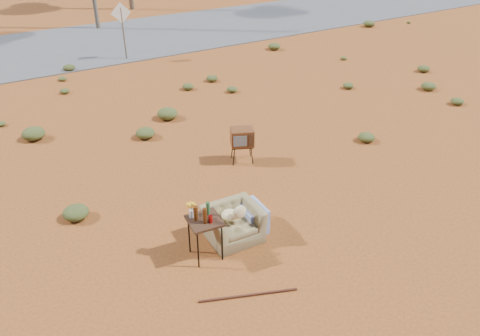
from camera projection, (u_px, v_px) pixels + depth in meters
ground at (262, 232)px, 9.06m from camera, size 140.00×140.00×0.00m
highway at (70, 46)px, 20.13m from camera, size 140.00×7.00×0.04m
armchair at (237, 218)px, 8.76m from camera, size 1.21×0.76×0.88m
tv_unit at (242, 138)px, 11.16m from camera, size 0.66×0.61×0.87m
side_table at (202, 218)px, 8.06m from camera, size 0.62×0.62×1.13m
rusty_bar at (248, 295)px, 7.60m from camera, size 1.53×0.63×0.04m
road_sign at (122, 21)px, 17.84m from camera, size 0.78×0.06×2.19m
scrub_patch at (139, 146)px, 11.88m from camera, size 17.49×8.07×0.33m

